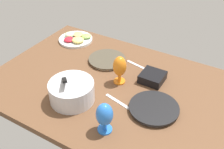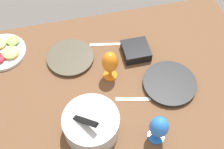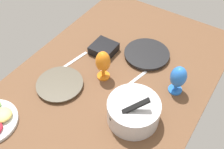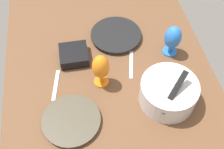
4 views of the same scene
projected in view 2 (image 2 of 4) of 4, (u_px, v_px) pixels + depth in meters
The scene contains 10 objects.
ground_plane at pixel (114, 85), 152.53cm from camera, with size 160.00×104.00×4.00cm, color brown.
dinner_plate_left at pixel (170, 83), 149.05cm from camera, with size 27.94×27.94×2.60cm.
dinner_plate_right at pixel (70, 57), 159.14cm from camera, with size 26.10×26.10×2.24cm.
mixing_bowl at pixel (91, 124), 130.38cm from camera, with size 25.92×25.92×18.60cm.
fruit_platter at pixel (2, 51), 160.79cm from camera, with size 26.52×26.52×5.51cm.
hurricane_glass_blue at pixel (159, 128), 125.15cm from camera, with size 8.70×8.70×17.58cm.
hurricane_glass_orange at pixel (110, 63), 144.23cm from camera, with size 8.36×8.36×18.71cm.
square_bowl_black at pixel (136, 50), 159.66cm from camera, with size 14.45×14.45×5.48cm.
fork_by_left_plate at pixel (133, 99), 144.96cm from camera, with size 18.00×1.80×0.60cm, color silver.
fork_by_right_plate at pixel (105, 44), 165.80cm from camera, with size 18.00×1.80×0.60cm, color silver.
Camera 2 is at (19.61, 80.04, 126.48)cm, focal length 45.80 mm.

